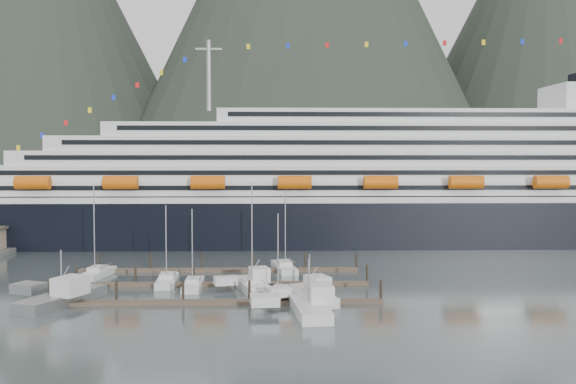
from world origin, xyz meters
name	(u,v)px	position (x,y,z in m)	size (l,w,h in m)	color
ground	(244,289)	(0.00, 0.00, 0.00)	(1600.00, 1600.00, 0.00)	#434F4F
mountains	(317,15)	(52.48, 588.54, 163.40)	(870.00, 440.00, 420.00)	black
cruise_ship	(383,190)	(30.03, 54.94, 12.04)	(210.00, 30.40, 50.30)	black
dock_near	(205,302)	(-4.93, -9.95, 0.31)	(48.18, 2.28, 3.20)	#4A3A2F
dock_mid	(213,284)	(-4.93, 3.05, 0.31)	(48.18, 2.28, 3.20)	#4A3A2F
dock_far	(219,270)	(-4.93, 16.05, 0.31)	(48.18, 2.28, 3.20)	#4A3A2F
sailboat_a	(97,274)	(-24.72, 11.35, 0.45)	(4.32, 10.38, 15.72)	silver
sailboat_b	(193,285)	(-7.79, 1.38, 0.41)	(2.67, 9.98, 12.51)	silver
sailboat_c	(167,281)	(-12.19, 4.50, 0.43)	(3.38, 10.57, 12.92)	silver
sailboat_d	(250,287)	(0.84, -0.41, 0.44)	(6.08, 12.09, 16.53)	silver
sailboat_g	(284,268)	(6.30, 16.57, 0.44)	(4.61, 11.96, 14.69)	silver
sailboat_h	(280,294)	(5.21, -5.55, 0.42)	(5.22, 9.46, 12.38)	silver
trawler_a	(61,297)	(-24.36, -9.41, 0.99)	(12.21, 15.10, 8.11)	gray
trawler_c	(307,305)	(8.57, -15.02, 0.95)	(10.68, 15.08, 7.57)	silver
trawler_d	(309,294)	(9.12, -8.26, 0.90)	(10.01, 12.42, 7.10)	silver
trawler_e	(252,284)	(1.07, -0.26, 0.89)	(8.73, 11.16, 6.91)	silver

